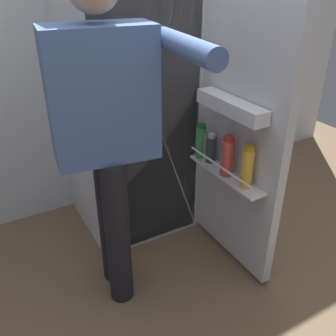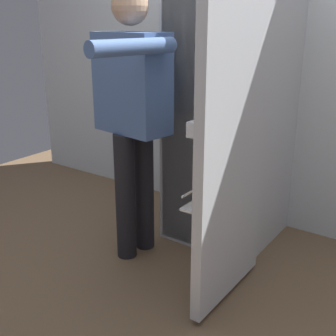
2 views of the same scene
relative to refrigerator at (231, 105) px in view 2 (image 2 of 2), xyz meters
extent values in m
plane|color=brown|center=(-0.03, -0.52, -0.91)|extent=(5.18, 5.18, 0.00)
cube|color=silver|center=(-0.03, 0.43, 0.36)|extent=(4.40, 0.10, 2.54)
cube|color=silver|center=(-0.03, 0.06, 0.00)|extent=(0.65, 0.66, 1.81)
cube|color=white|center=(-0.03, -0.27, 0.00)|extent=(0.61, 0.01, 1.77)
cube|color=white|center=(-0.03, -0.22, 0.01)|extent=(0.57, 0.09, 0.01)
cube|color=silver|center=(0.32, -0.59, 0.01)|extent=(0.05, 0.64, 1.77)
cube|color=white|center=(0.25, -0.59, -0.34)|extent=(0.10, 0.53, 0.01)
cylinder|color=silver|center=(0.20, -0.59, -0.28)|extent=(0.01, 0.51, 0.01)
cube|color=white|center=(0.25, -0.59, 0.04)|extent=(0.09, 0.45, 0.07)
cylinder|color=gold|center=(0.25, -0.75, -0.23)|extent=(0.06, 0.06, 0.20)
cylinder|color=#BC8419|center=(0.25, -0.75, -0.12)|extent=(0.05, 0.05, 0.02)
cylinder|color=#DB4C47|center=(0.24, -0.61, -0.24)|extent=(0.07, 0.07, 0.19)
cylinder|color=#B22D28|center=(0.24, -0.61, -0.13)|extent=(0.05, 0.05, 0.03)
cylinder|color=#333842|center=(0.25, -0.45, -0.26)|extent=(0.05, 0.05, 0.15)
cylinder|color=silver|center=(0.25, -0.45, -0.18)|extent=(0.04, 0.04, 0.02)
cylinder|color=#EDE5CC|center=(0.25, -0.37, -0.26)|extent=(0.06, 0.06, 0.15)
cylinder|color=#B78933|center=(0.25, -0.37, -0.17)|extent=(0.04, 0.04, 0.02)
cylinder|color=green|center=(0.24, -0.37, -0.24)|extent=(0.06, 0.06, 0.18)
cylinder|color=#195B28|center=(0.24, -0.37, -0.14)|extent=(0.05, 0.05, 0.02)
cylinder|color=black|center=(-0.36, -0.43, -0.51)|extent=(0.12, 0.12, 0.79)
cylinder|color=black|center=(-0.38, -0.59, -0.51)|extent=(0.12, 0.12, 0.79)
cube|color=#4C6BA3|center=(-0.37, -0.51, 0.16)|extent=(0.47, 0.28, 0.56)
sphere|color=tan|center=(-0.37, -0.51, 0.57)|extent=(0.20, 0.20, 0.20)
cylinder|color=#4C6BA3|center=(-0.34, -0.29, 0.14)|extent=(0.08, 0.08, 0.53)
cylinder|color=#4C6BA3|center=(-0.14, -0.77, 0.38)|extent=(0.15, 0.53, 0.08)
camera|label=1|loc=(-0.87, -1.95, 0.63)|focal=39.72mm
camera|label=2|loc=(1.23, -2.41, 0.51)|focal=46.33mm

